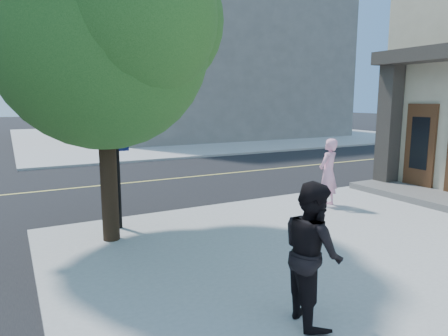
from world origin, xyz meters
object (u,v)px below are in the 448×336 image
pedestrian (312,252)px  street_tree (107,16)px  man_on_phone (328,173)px  signal_pole (10,77)px

pedestrian → street_tree: size_ratio=0.27×
man_on_phone → street_tree: size_ratio=0.27×
man_on_phone → street_tree: bearing=-20.4°
street_tree → signal_pole: 2.16m
man_on_phone → pedestrian: bearing=25.9°
man_on_phone → pedestrian: (-4.16, -4.25, 0.01)m
pedestrian → man_on_phone: bearing=-29.5°
pedestrian → signal_pole: 6.34m
street_tree → pedestrian: bearing=-71.3°
pedestrian → street_tree: (-1.46, 4.31, 3.46)m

